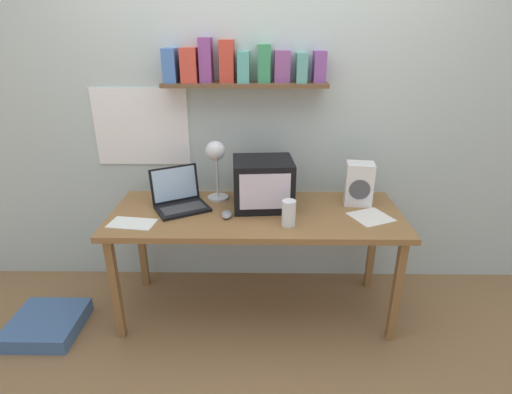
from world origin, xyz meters
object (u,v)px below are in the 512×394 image
floor_cushion (47,324)px  printed_handout (371,217)px  juice_glass (289,214)px  corner_desk (256,221)px  desk_lamp (216,158)px  space_heater (359,184)px  computer_mouse (227,214)px  laptop (179,198)px  crt_monitor (263,183)px  open_notebook (132,223)px

floor_cushion → printed_handout: bearing=5.0°
juice_glass → corner_desk: bearing=137.5°
desk_lamp → juice_glass: desk_lamp is taller
space_heater → computer_mouse: space_heater is taller
computer_mouse → floor_cushion: size_ratio=0.26×
laptop → space_heater: (1.12, 0.06, 0.07)m
crt_monitor → juice_glass: 0.32m
floor_cushion → desk_lamp: bearing=20.2°
corner_desk → open_notebook: bearing=-166.9°
computer_mouse → printed_handout: bearing=0.4°
juice_glass → crt_monitor: bearing=118.4°
crt_monitor → juice_glass: bearing=-65.9°
laptop → computer_mouse: bearing=-54.2°
computer_mouse → floor_cushion: 1.33m
juice_glass → printed_handout: size_ratio=0.53×
juice_glass → floor_cushion: juice_glass is taller
corner_desk → computer_mouse: computer_mouse is taller
corner_desk → computer_mouse: 0.20m
open_notebook → computer_mouse: bearing=10.2°
crt_monitor → space_heater: bearing=-0.2°
corner_desk → juice_glass: (0.19, -0.17, 0.13)m
juice_glass → printed_handout: bearing=12.3°
computer_mouse → desk_lamp: bearing=109.6°
juice_glass → space_heater: bearing=34.3°
computer_mouse → open_notebook: computer_mouse is taller
desk_lamp → juice_glass: size_ratio=2.71×
juice_glass → computer_mouse: juice_glass is taller
laptop → floor_cushion: size_ratio=0.94×
printed_handout → open_notebook: bearing=-175.8°
crt_monitor → desk_lamp: bearing=165.0°
desk_lamp → floor_cushion: size_ratio=0.97×
printed_handout → floor_cushion: printed_handout is taller
desk_lamp → computer_mouse: bearing=-71.5°
corner_desk → crt_monitor: size_ratio=4.59×
corner_desk → computer_mouse: bearing=-158.3°
crt_monitor → open_notebook: 0.80m
juice_glass → floor_cushion: bearing=-177.5°
space_heater → printed_handout: size_ratio=0.96×
computer_mouse → corner_desk: bearing=21.7°
laptop → open_notebook: laptop is taller
open_notebook → printed_handout: same height
laptop → printed_handout: (1.16, -0.14, -0.06)m
space_heater → floor_cushion: size_ratio=0.65×
laptop → floor_cushion: (-0.82, -0.31, -0.73)m
open_notebook → floor_cushion: bearing=-173.2°
space_heater → floor_cushion: space_heater is taller
crt_monitor → laptop: 0.53m
space_heater → corner_desk: bearing=-160.1°
corner_desk → juice_glass: bearing=-42.5°
space_heater → open_notebook: space_heater is taller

